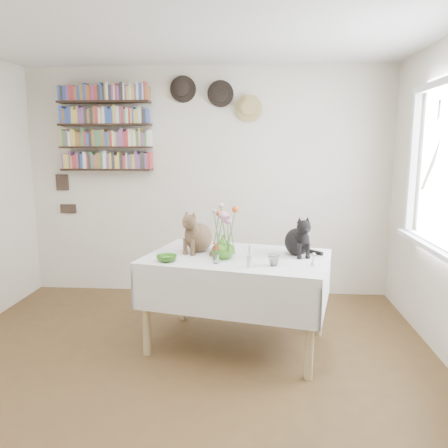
# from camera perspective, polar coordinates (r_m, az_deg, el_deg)

# --- Properties ---
(room) EXTENTS (4.08, 4.58, 2.58)m
(room) POSITION_cam_1_polar(r_m,az_deg,el_deg) (2.65, -7.54, 1.39)
(room) COLOR brown
(room) RESTS_ON ground
(window) EXTENTS (0.12, 1.52, 1.32)m
(window) POSITION_cam_1_polar(r_m,az_deg,el_deg) (3.66, 27.24, 5.04)
(window) COLOR white
(window) RESTS_ON room
(dining_table) EXTENTS (1.61, 1.22, 0.77)m
(dining_table) POSITION_cam_1_polar(r_m,az_deg,el_deg) (3.61, 1.71, -7.08)
(dining_table) COLOR white
(dining_table) RESTS_ON room
(tabby_cat) EXTENTS (0.36, 0.39, 0.36)m
(tabby_cat) POSITION_cam_1_polar(r_m,az_deg,el_deg) (3.68, -3.29, -0.79)
(tabby_cat) COLOR brown
(tabby_cat) RESTS_ON dining_table
(black_cat) EXTENTS (0.30, 0.34, 0.34)m
(black_cat) POSITION_cam_1_polar(r_m,az_deg,el_deg) (3.61, 9.55, -1.35)
(black_cat) COLOR black
(black_cat) RESTS_ON dining_table
(flower_vase) EXTENTS (0.20, 0.20, 0.19)m
(flower_vase) POSITION_cam_1_polar(r_m,az_deg,el_deg) (3.44, -0.09, -3.04)
(flower_vase) COLOR #84D451
(flower_vase) RESTS_ON dining_table
(green_bowl) EXTENTS (0.21, 0.21, 0.05)m
(green_bowl) POSITION_cam_1_polar(r_m,az_deg,el_deg) (3.41, -7.51, -4.46)
(green_bowl) COLOR #84D451
(green_bowl) RESTS_ON dining_table
(drinking_glass) EXTENTS (0.09, 0.09, 0.08)m
(drinking_glass) POSITION_cam_1_polar(r_m,az_deg,el_deg) (3.28, 6.50, -4.74)
(drinking_glass) COLOR white
(drinking_glass) RESTS_ON dining_table
(candlestick) EXTENTS (0.05, 0.05, 0.17)m
(candlestick) POSITION_cam_1_polar(r_m,az_deg,el_deg) (3.21, 3.35, -4.69)
(candlestick) COLOR white
(candlestick) RESTS_ON dining_table
(berry_jar) EXTENTS (0.05, 0.05, 0.19)m
(berry_jar) POSITION_cam_1_polar(r_m,az_deg,el_deg) (3.32, -1.06, -3.74)
(berry_jar) COLOR white
(berry_jar) RESTS_ON dining_table
(porcelain_figurine) EXTENTS (0.05, 0.05, 0.10)m
(porcelain_figurine) POSITION_cam_1_polar(r_m,az_deg,el_deg) (3.32, 11.60, -4.64)
(porcelain_figurine) COLOR white
(porcelain_figurine) RESTS_ON dining_table
(flower_bouquet) EXTENTS (0.17, 0.13, 0.39)m
(flower_bouquet) POSITION_cam_1_polar(r_m,az_deg,el_deg) (3.41, -0.06, 1.03)
(flower_bouquet) COLOR #4C7233
(flower_bouquet) RESTS_ON flower_vase
(bookshelf_unit) EXTENTS (1.00, 0.16, 0.91)m
(bookshelf_unit) POSITION_cam_1_polar(r_m,az_deg,el_deg) (5.00, -15.26, 11.96)
(bookshelf_unit) COLOR black
(bookshelf_unit) RESTS_ON room
(wall_hats) EXTENTS (0.98, 0.09, 0.48)m
(wall_hats) POSITION_cam_1_polar(r_m,az_deg,el_deg) (4.80, -0.90, 16.29)
(wall_hats) COLOR black
(wall_hats) RESTS_ON room
(wall_art_plaques) EXTENTS (0.21, 0.02, 0.44)m
(wall_art_plaques) POSITION_cam_1_polar(r_m,az_deg,el_deg) (5.28, -20.08, 3.79)
(wall_art_plaques) COLOR #38281E
(wall_art_plaques) RESTS_ON room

